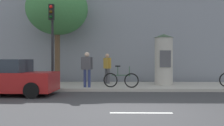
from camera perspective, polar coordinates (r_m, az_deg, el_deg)
ground_plane at (r=7.82m, az=6.25°, el=-10.59°), size 80.00×80.00×0.00m
sidewalk_curb at (r=14.72m, az=3.79°, el=-4.95°), size 36.00×4.00×0.15m
lane_markings at (r=7.82m, az=6.25°, el=-10.56°), size 25.80×0.16×0.01m
building_backdrop at (r=19.82m, az=3.11°, el=8.41°), size 36.00×5.00×8.36m
traffic_light at (r=13.32m, az=-12.74°, el=6.55°), size 0.24×0.45×4.05m
poster_column at (r=14.94m, az=11.00°, el=0.84°), size 1.09×1.09×2.79m
street_tree at (r=16.26m, az=-11.65°, el=11.23°), size 3.60×3.60×5.90m
pedestrian_in_dark_shirt at (r=13.33m, az=-5.37°, el=-0.74°), size 0.62×0.35×1.76m
pedestrian_in_red_top at (r=15.37m, az=-1.03°, el=-0.65°), size 0.46×0.47×1.73m
bicycle_upright at (r=13.19m, az=1.91°, el=-3.59°), size 1.75×0.37×1.09m
parked_car_red at (r=12.42m, az=-22.45°, el=-2.96°), size 4.56×2.13×1.55m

